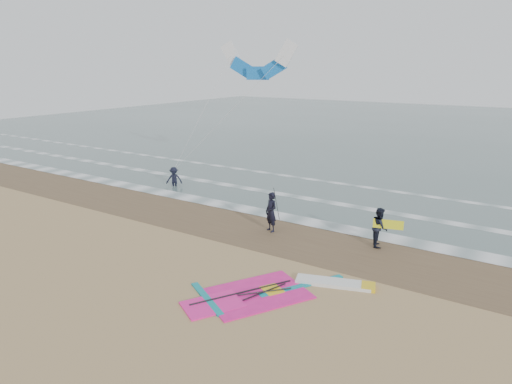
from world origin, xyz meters
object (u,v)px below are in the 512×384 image
Objects in this scene: windsurf_rig at (278,291)px; surf_kite at (257,64)px; person_wading at (174,174)px; person_standing at (271,212)px; person_walking at (380,227)px.

windsurf_rig is 0.71× the size of surf_kite.
person_wading reaches higher than windsurf_rig.
person_wading is at bearing 145.83° from windsurf_rig.
person_wading is at bearing -177.43° from person_standing.
person_standing is 12.12m from surf_kite.
surf_kite is at bearing 35.54° from person_walking.
person_walking is 0.21× the size of surf_kite.
person_standing is 1.18× the size of person_wading.
surf_kite is at bearing 125.37° from windsurf_rig.
windsurf_rig is at bearing -54.63° from surf_kite.
windsurf_rig is 16.11m from person_wading.
surf_kite is (-9.36, 13.19, 7.90)m from windsurf_rig.
person_walking is at bearing -32.43° from surf_kite.
person_standing is 0.24× the size of surf_kite.
windsurf_rig is 6.49m from person_walking.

